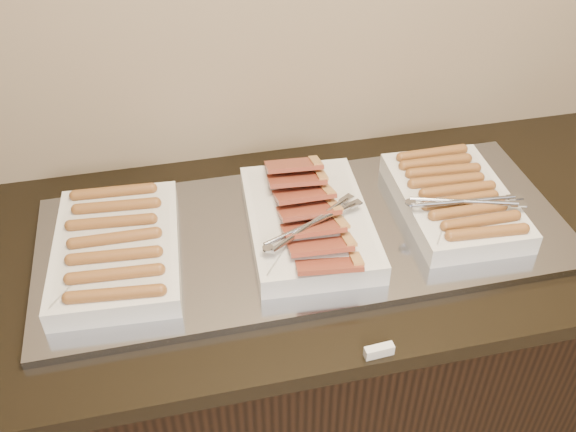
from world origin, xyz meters
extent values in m
cube|color=black|center=(0.00, 2.13, 0.43)|extent=(2.00, 0.70, 0.86)
cube|color=black|center=(0.00, 2.13, 0.88)|extent=(2.06, 0.76, 0.04)
cube|color=#979AA5|center=(0.01, 2.13, 0.91)|extent=(1.20, 0.50, 0.02)
cube|color=silver|center=(-0.41, 2.13, 0.95)|extent=(0.29, 0.41, 0.05)
cylinder|color=olive|center=(-0.41, 1.96, 0.98)|extent=(0.18, 0.04, 0.03)
cylinder|color=olive|center=(-0.41, 2.02, 0.98)|extent=(0.18, 0.04, 0.03)
cylinder|color=olive|center=(-0.41, 2.07, 0.98)|extent=(0.18, 0.04, 0.03)
cylinder|color=olive|center=(-0.41, 2.13, 0.98)|extent=(0.18, 0.03, 0.03)
cylinder|color=olive|center=(-0.41, 2.19, 0.98)|extent=(0.18, 0.04, 0.03)
cylinder|color=olive|center=(-0.40, 2.24, 0.98)|extent=(0.18, 0.04, 0.03)
cylinder|color=olive|center=(-0.41, 2.30, 0.98)|extent=(0.18, 0.04, 0.03)
cube|color=silver|center=(0.02, 2.13, 0.95)|extent=(0.29, 0.42, 0.05)
cube|color=#9A4831|center=(0.02, 1.96, 0.97)|extent=(0.14, 0.10, 0.04)
cube|color=#9A4831|center=(0.01, 2.02, 0.97)|extent=(0.14, 0.10, 0.04)
cube|color=#9A4831|center=(0.01, 2.07, 0.98)|extent=(0.14, 0.09, 0.04)
cube|color=#9A4831|center=(0.02, 2.13, 0.98)|extent=(0.13, 0.09, 0.04)
cube|color=#9A4831|center=(0.02, 2.19, 0.98)|extent=(0.13, 0.09, 0.04)
cube|color=#9A4831|center=(0.02, 2.24, 0.99)|extent=(0.14, 0.10, 0.04)
cube|color=#9A4831|center=(0.02, 2.30, 0.99)|extent=(0.14, 0.10, 0.04)
cube|color=silver|center=(0.37, 2.13, 0.95)|extent=(0.26, 0.38, 0.05)
cylinder|color=olive|center=(0.38, 1.97, 0.98)|extent=(0.17, 0.04, 0.03)
cylinder|color=olive|center=(0.38, 2.01, 0.98)|extent=(0.17, 0.03, 0.03)
cylinder|color=olive|center=(0.37, 2.05, 0.98)|extent=(0.17, 0.03, 0.03)
cylinder|color=olive|center=(0.37, 2.09, 0.98)|extent=(0.17, 0.03, 0.03)
cylinder|color=olive|center=(0.38, 2.13, 0.98)|extent=(0.17, 0.03, 0.03)
cylinder|color=olive|center=(0.37, 2.17, 0.98)|extent=(0.17, 0.04, 0.03)
cylinder|color=olive|center=(0.37, 2.21, 0.98)|extent=(0.17, 0.04, 0.03)
cylinder|color=olive|center=(0.37, 2.25, 0.98)|extent=(0.17, 0.03, 0.03)
cylinder|color=olive|center=(0.38, 2.29, 0.98)|extent=(0.17, 0.03, 0.03)
cube|color=silver|center=(0.07, 1.77, 0.91)|extent=(0.06, 0.02, 0.02)
camera|label=1|loc=(-0.27, 1.05, 1.87)|focal=40.00mm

